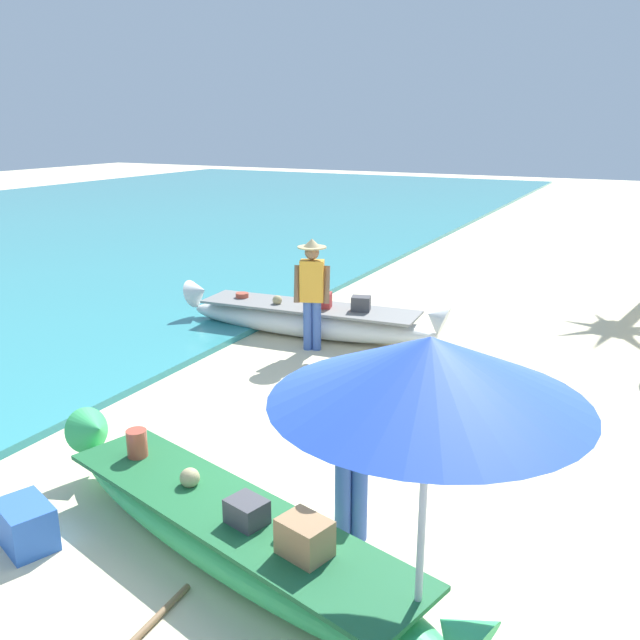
% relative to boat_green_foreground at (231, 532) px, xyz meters
% --- Properties ---
extents(ground_plane, '(80.00, 80.00, 0.00)m').
position_rel_boat_green_foreground_xyz_m(ground_plane, '(0.33, 1.41, -0.27)').
color(ground_plane, beige).
extents(boat_green_foreground, '(4.57, 1.89, 0.76)m').
position_rel_boat_green_foreground_xyz_m(boat_green_foreground, '(0.00, 0.00, 0.00)').
color(boat_green_foreground, '#38B760').
rests_on(boat_green_foreground, ground).
extents(boat_white_midground, '(4.72, 1.16, 0.84)m').
position_rel_boat_green_foreground_xyz_m(boat_white_midground, '(-2.24, 5.61, 0.03)').
color(boat_white_midground, white).
rests_on(boat_white_midground, ground).
extents(person_vendor_hatted, '(0.59, 0.44, 1.76)m').
position_rel_boat_green_foreground_xyz_m(person_vendor_hatted, '(-1.87, 5.01, 0.74)').
color(person_vendor_hatted, '#3D5BA8').
rests_on(person_vendor_hatted, ground).
extents(person_tourist_customer, '(0.57, 0.45, 1.68)m').
position_rel_boat_green_foreground_xyz_m(person_tourist_customer, '(0.74, 0.71, 0.68)').
color(person_tourist_customer, '#3D5BA8').
rests_on(person_tourist_customer, ground).
extents(patio_umbrella_large, '(1.92, 1.92, 2.26)m').
position_rel_boat_green_foreground_xyz_m(patio_umbrella_large, '(1.68, -0.32, 1.78)').
color(patio_umbrella_large, '#B7B7BC').
rests_on(patio_umbrella_large, ground).
extents(cooler_box, '(0.62, 0.53, 0.39)m').
position_rel_boat_green_foreground_xyz_m(cooler_box, '(-1.66, -0.61, -0.07)').
color(cooler_box, blue).
rests_on(cooler_box, ground).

